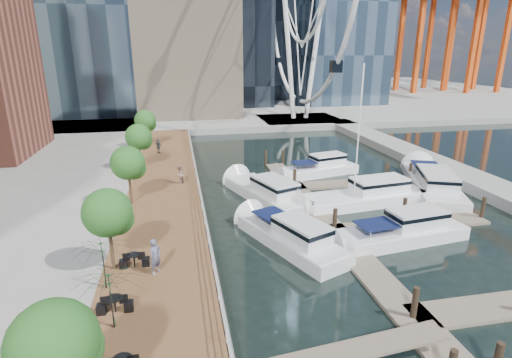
% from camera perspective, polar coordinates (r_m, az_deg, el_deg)
% --- Properties ---
extents(ground, '(520.00, 520.00, 0.00)m').
position_cam_1_polar(ground, '(21.85, 11.58, -16.96)').
color(ground, black).
rests_on(ground, ground).
extents(boardwalk, '(6.00, 60.00, 1.00)m').
position_cam_1_polar(boardwalk, '(33.59, -13.01, -3.35)').
color(boardwalk, brown).
rests_on(boardwalk, ground).
extents(seawall, '(0.25, 60.00, 1.00)m').
position_cam_1_polar(seawall, '(33.59, -7.90, -3.04)').
color(seawall, '#595954').
rests_on(seawall, ground).
extents(land_far, '(200.00, 114.00, 1.00)m').
position_cam_1_polar(land_far, '(119.24, -7.71, 11.84)').
color(land_far, gray).
rests_on(land_far, ground).
extents(breakwater, '(4.00, 60.00, 1.00)m').
position_cam_1_polar(breakwater, '(47.15, 25.00, 1.51)').
color(breakwater, gray).
rests_on(breakwater, ground).
extents(pier, '(14.00, 12.00, 1.00)m').
position_cam_1_polar(pier, '(72.69, 6.23, 8.24)').
color(pier, gray).
rests_on(pier, ground).
extents(railing, '(0.10, 60.00, 1.05)m').
position_cam_1_polar(railing, '(33.24, -8.14, -1.40)').
color(railing, white).
rests_on(railing, boardwalk).
extents(floating_docks, '(16.00, 34.00, 2.60)m').
position_cam_1_polar(floating_docks, '(32.81, 17.92, -4.30)').
color(floating_docks, '#6D6051').
rests_on(floating_docks, ground).
extents(port_cranes, '(40.00, 52.00, 38.00)m').
position_cam_1_polar(port_cranes, '(135.20, 24.06, 19.52)').
color(port_cranes, '#D84C14').
rests_on(port_cranes, ground).
extents(street_trees, '(2.60, 42.60, 4.60)m').
position_cam_1_polar(street_trees, '(31.69, -17.86, 2.19)').
color(street_trees, '#3F2B1C').
rests_on(street_trees, ground).
extents(cafe_tables, '(2.50, 13.70, 0.74)m').
position_cam_1_polar(cafe_tables, '(18.31, -19.06, -20.04)').
color(cafe_tables, black).
rests_on(cafe_tables, ground).
extents(yacht_foreground, '(10.24, 3.88, 2.15)m').
position_cam_1_polar(yacht_foreground, '(29.26, 19.98, -8.30)').
color(yacht_foreground, silver).
rests_on(yacht_foreground, ground).
extents(pedestrian_near, '(0.84, 0.85, 1.98)m').
position_cam_1_polar(pedestrian_near, '(22.10, -14.17, -10.68)').
color(pedestrian_near, '#51556D').
rests_on(pedestrian_near, boardwalk).
extents(pedestrian_mid, '(0.97, 1.03, 1.68)m').
position_cam_1_polar(pedestrian_mid, '(36.33, -10.87, 0.64)').
color(pedestrian_mid, gray).
rests_on(pedestrian_mid, boardwalk).
extents(pedestrian_far, '(1.03, 0.95, 1.69)m').
position_cam_1_polar(pedestrian_far, '(47.88, -13.75, 4.57)').
color(pedestrian_far, '#2D3438').
rests_on(pedestrian_far, boardwalk).
extents(moored_yachts, '(23.47, 34.97, 11.50)m').
position_cam_1_polar(moored_yachts, '(34.65, 14.86, -3.72)').
color(moored_yachts, white).
rests_on(moored_yachts, ground).
extents(cafe_seating, '(4.13, 11.25, 2.69)m').
position_cam_1_polar(cafe_seating, '(18.68, -21.31, -16.07)').
color(cafe_seating, '#0E331D').
rests_on(cafe_seating, ground).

